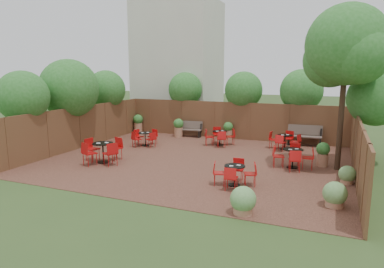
% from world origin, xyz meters
% --- Properties ---
extents(ground, '(80.00, 80.00, 0.00)m').
position_xyz_m(ground, '(0.00, 0.00, 0.00)').
color(ground, '#354F23').
rests_on(ground, ground).
extents(courtyard_paving, '(12.00, 10.00, 0.02)m').
position_xyz_m(courtyard_paving, '(0.00, 0.00, 0.01)').
color(courtyard_paving, '#3D2119').
rests_on(courtyard_paving, ground).
extents(fence_back, '(12.00, 0.08, 2.00)m').
position_xyz_m(fence_back, '(0.00, 5.00, 1.00)').
color(fence_back, brown).
rests_on(fence_back, ground).
extents(fence_left, '(0.08, 10.00, 2.00)m').
position_xyz_m(fence_left, '(-6.00, 0.00, 1.00)').
color(fence_left, brown).
rests_on(fence_left, ground).
extents(fence_right, '(0.08, 10.00, 2.00)m').
position_xyz_m(fence_right, '(6.00, 0.00, 1.00)').
color(fence_right, brown).
rests_on(fence_right, ground).
extents(neighbour_building, '(5.00, 4.00, 8.00)m').
position_xyz_m(neighbour_building, '(-4.50, 8.00, 4.00)').
color(neighbour_building, beige).
rests_on(neighbour_building, ground).
extents(overhang_foliage, '(15.55, 10.45, 2.77)m').
position_xyz_m(overhang_foliage, '(-2.37, 2.30, 2.69)').
color(overhang_foliage, '#286B22').
rests_on(overhang_foliage, ground).
extents(courtyard_tree, '(2.95, 2.88, 6.00)m').
position_xyz_m(courtyard_tree, '(5.39, 0.68, 4.40)').
color(courtyard_tree, black).
rests_on(courtyard_tree, courtyard_paving).
extents(park_bench_left, '(1.45, 0.62, 0.87)m').
position_xyz_m(park_bench_left, '(-2.28, 4.62, 0.47)').
color(park_bench_left, brown).
rests_on(park_bench_left, courtyard_paving).
extents(park_bench_right, '(1.67, 0.65, 1.01)m').
position_xyz_m(park_bench_right, '(3.88, 4.63, 0.54)').
color(park_bench_right, brown).
rests_on(park_bench_right, courtyard_paving).
extents(bistro_tables, '(8.77, 7.37, 0.93)m').
position_xyz_m(bistro_tables, '(0.22, 0.50, 0.44)').
color(bistro_tables, black).
rests_on(bistro_tables, courtyard_paving).
extents(planters, '(11.06, 4.26, 1.07)m').
position_xyz_m(planters, '(-1.49, 3.81, 0.56)').
color(planters, '#A26E51').
rests_on(planters, courtyard_paving).
extents(low_shrubs, '(3.18, 4.33, 0.74)m').
position_xyz_m(low_shrubs, '(4.50, -3.31, 0.35)').
color(low_shrubs, '#A26E51').
rests_on(low_shrubs, courtyard_paving).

